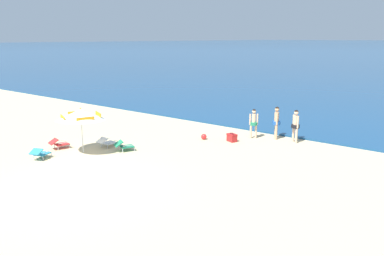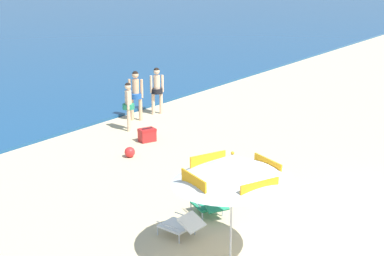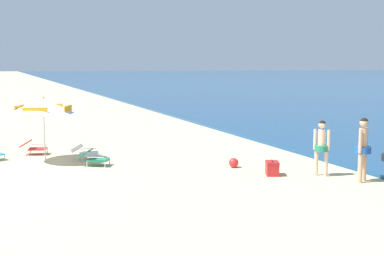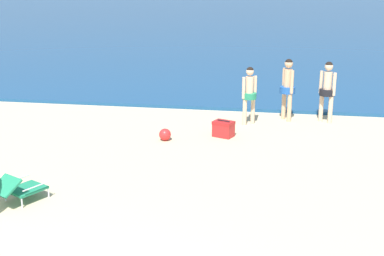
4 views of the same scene
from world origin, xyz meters
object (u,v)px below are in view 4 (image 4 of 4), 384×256
at_px(person_standing_near_shore, 327,88).
at_px(person_wading_in, 249,91).
at_px(lounge_chair_facing_sea, 19,188).
at_px(cooler_box, 223,129).
at_px(person_standing_beside, 288,85).
at_px(beach_ball, 165,135).

xyz_separation_m(person_standing_near_shore, person_wading_in, (-2.08, -0.55, -0.06)).
xyz_separation_m(lounge_chair_facing_sea, cooler_box, (3.16, 4.53, -0.07)).
xyz_separation_m(person_standing_near_shore, person_standing_beside, (-1.07, 0.05, 0.02)).
bearing_deg(lounge_chair_facing_sea, beach_ball, 65.95).
relative_size(lounge_chair_facing_sea, person_wading_in, 0.65).
xyz_separation_m(person_standing_beside, beach_ball, (-2.95, -2.40, -0.85)).
bearing_deg(cooler_box, lounge_chair_facing_sea, -124.88).
bearing_deg(person_standing_beside, beach_ball, -140.84).
bearing_deg(person_standing_beside, person_wading_in, -149.73).
height_order(person_standing_beside, beach_ball, person_standing_beside).
bearing_deg(person_wading_in, cooler_box, -113.70).
bearing_deg(lounge_chair_facing_sea, person_wading_in, 57.33).
distance_m(person_standing_beside, person_wading_in, 1.18).
distance_m(person_wading_in, beach_ball, 2.76).
relative_size(lounge_chair_facing_sea, cooler_box, 1.75).
bearing_deg(person_wading_in, person_standing_beside, 30.27).
bearing_deg(person_wading_in, lounge_chair_facing_sea, -122.67).
distance_m(person_standing_beside, beach_ball, 3.90).
bearing_deg(person_standing_near_shore, lounge_chair_facing_sea, -132.44).
xyz_separation_m(lounge_chair_facing_sea, person_wading_in, (3.71, 5.79, 0.64)).
distance_m(person_standing_near_shore, beach_ball, 4.73).
distance_m(lounge_chair_facing_sea, beach_ball, 4.36).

